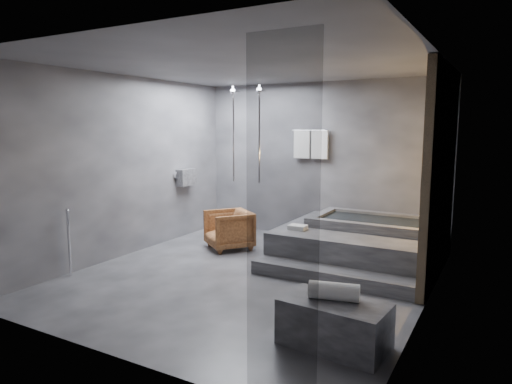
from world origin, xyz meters
The scene contains 7 objects.
room centered at (0.40, 0.24, 1.73)m, with size 5.00×5.04×2.82m.
tub_deck centered at (1.05, 1.45, 0.25)m, with size 2.20×2.00×0.50m, color #343437.
tub_step centered at (1.05, 0.27, 0.09)m, with size 2.20×0.36×0.18m, color #343437.
concrete_bench centered at (1.67, -1.37, 0.22)m, with size 0.97×0.53×0.44m, color #38383B.
driftwood_chair centered at (-1.02, 1.04, 0.32)m, with size 0.68×0.70×0.64m, color #482612.
rolled_towel centered at (1.65, -1.34, 0.52)m, with size 0.17×0.17×0.46m, color white.
deck_towel centered at (0.29, 0.89, 0.53)m, with size 0.26×0.19×0.07m, color white.
Camera 1 is at (2.99, -5.20, 2.03)m, focal length 32.00 mm.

